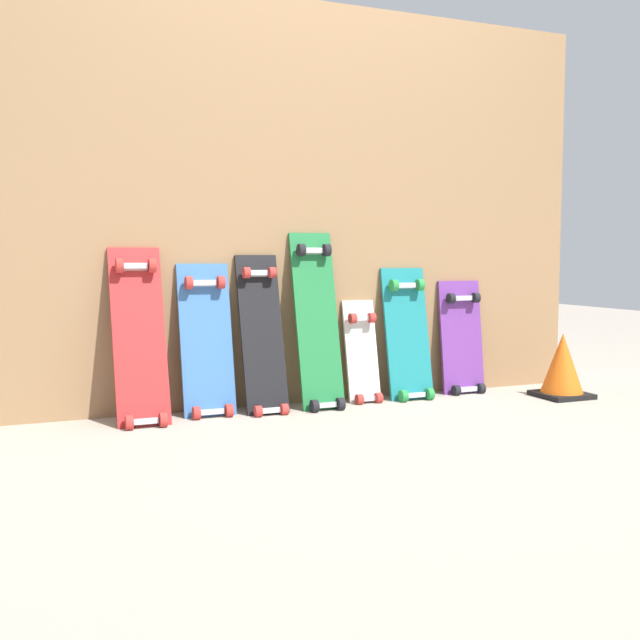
# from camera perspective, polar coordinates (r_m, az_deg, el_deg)

# --- Properties ---
(ground_plane) EXTENTS (12.00, 12.00, 0.00)m
(ground_plane) POSITION_cam_1_polar(r_m,az_deg,el_deg) (3.52, -0.43, -6.38)
(ground_plane) COLOR #A89E8E
(plywood_wall_panel) EXTENTS (2.89, 0.04, 1.85)m
(plywood_wall_panel) POSITION_cam_1_polar(r_m,az_deg,el_deg) (3.53, -0.87, 8.72)
(plywood_wall_panel) COLOR #99724C
(plywood_wall_panel) RESTS_ON ground
(skateboard_red) EXTENTS (0.22, 0.30, 0.79)m
(skateboard_red) POSITION_cam_1_polar(r_m,az_deg,el_deg) (3.18, -13.53, -1.75)
(skateboard_red) COLOR #B22626
(skateboard_red) RESTS_ON ground
(skateboard_blue) EXTENTS (0.23, 0.21, 0.72)m
(skateboard_blue) POSITION_cam_1_polar(r_m,az_deg,el_deg) (3.28, -8.59, -2.07)
(skateboard_blue) COLOR #386BAD
(skateboard_blue) RESTS_ON ground
(skateboard_black) EXTENTS (0.19, 0.25, 0.77)m
(skateboard_black) POSITION_cam_1_polar(r_m,az_deg,el_deg) (3.32, -4.37, -1.66)
(skateboard_black) COLOR black
(skateboard_black) RESTS_ON ground
(skateboard_green) EXTENTS (0.20, 0.26, 0.86)m
(skateboard_green) POSITION_cam_1_polar(r_m,az_deg,el_deg) (3.41, -0.17, -0.59)
(skateboard_green) COLOR #1E7238
(skateboard_green) RESTS_ON ground
(skateboard_white) EXTENTS (0.16, 0.17, 0.55)m
(skateboard_white) POSITION_cam_1_polar(r_m,az_deg,el_deg) (3.56, 3.25, -2.95)
(skateboard_white) COLOR silver
(skateboard_white) RESTS_ON ground
(skateboard_teal) EXTENTS (0.23, 0.20, 0.70)m
(skateboard_teal) POSITION_cam_1_polar(r_m,az_deg,el_deg) (3.65, 6.71, -1.55)
(skateboard_teal) COLOR #197A7F
(skateboard_teal) RESTS_ON ground
(skateboard_purple) EXTENTS (0.23, 0.15, 0.63)m
(skateboard_purple) POSITION_cam_1_polar(r_m,az_deg,el_deg) (3.84, 10.74, -1.78)
(skateboard_purple) COLOR #6B338C
(skateboard_purple) RESTS_ON ground
(traffic_cone) EXTENTS (0.23, 0.23, 0.31)m
(traffic_cone) POSITION_cam_1_polar(r_m,az_deg,el_deg) (3.84, 17.93, -3.34)
(traffic_cone) COLOR black
(traffic_cone) RESTS_ON ground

